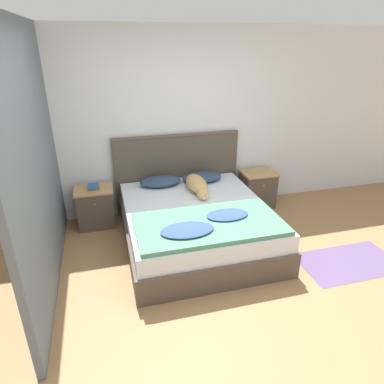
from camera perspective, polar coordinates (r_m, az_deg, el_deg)
The scene contains 13 objects.
ground_plane at distance 3.54m, azimuth 3.29°, elevation -17.51°, with size 16.00×16.00×0.00m, color #997047.
wall_back at distance 4.84m, azimuth -4.37°, elevation 11.14°, with size 9.00×0.06×2.55m.
wall_side_left at distance 3.77m, azimuth -24.16°, elevation 5.36°, with size 0.06×3.10×2.55m.
bed at distance 4.25m, azimuth 0.69°, elevation -5.49°, with size 1.73×1.96×0.51m.
headboard at distance 4.99m, azimuth -2.42°, elevation 3.46°, with size 1.81×0.06×1.15m.
nightstand_left at distance 4.82m, azimuth -15.77°, elevation -2.42°, with size 0.50×0.40×0.55m.
nightstand_right at distance 5.30m, azimuth 10.86°, elevation 0.54°, with size 0.50×0.40×0.55m.
pillow_left at distance 4.72m, azimuth -5.26°, elevation 1.79°, with size 0.57×0.35×0.11m.
pillow_right at distance 4.85m, azimuth 1.67°, elevation 2.49°, with size 0.57×0.35×0.11m.
quilt at distance 3.67m, azimuth 2.73°, elevation -5.36°, with size 1.58×0.84×0.09m.
dog at distance 4.50m, azimuth 0.88°, elevation 1.20°, with size 0.25×0.75×0.19m.
book_stack at distance 4.69m, azimuth -16.11°, elevation 0.74°, with size 0.18×0.21×0.05m.
rug at distance 4.41m, azimuth 24.65°, elevation -10.60°, with size 1.14×0.66×0.00m.
Camera 1 is at (-0.88, -2.51, 2.34)m, focal length 32.00 mm.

